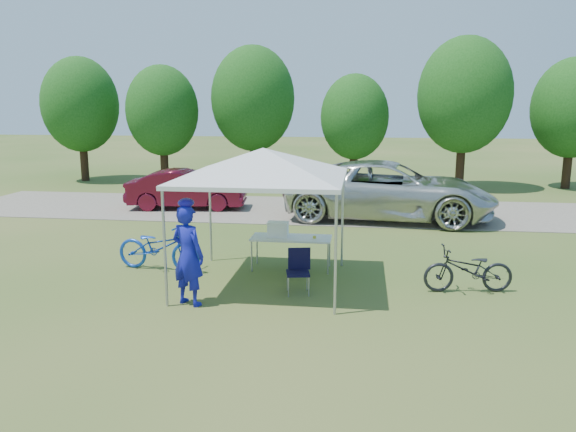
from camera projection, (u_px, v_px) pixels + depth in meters
The scene contains 13 objects.
ground at pixel (264, 283), 11.32m from camera, with size 100.00×100.00×0.00m, color #2D5119.
gravel_strip at pixel (305, 210), 19.09m from camera, with size 24.00×5.00×0.02m, color gray.
canopy at pixel (263, 152), 10.80m from camera, with size 4.53×4.53×3.00m.
treeline at pixel (313, 104), 24.31m from camera, with size 24.89×4.28×6.30m.
folding_table at pixel (291, 239), 12.20m from camera, with size 1.74×0.72×0.71m.
folding_chair at pixel (299, 267), 10.73m from camera, with size 0.50×0.52×0.85m.
cooler at pixel (278, 229), 12.20m from camera, with size 0.45×0.31×0.33m.
ice_cream_cup at pixel (314, 237), 12.07m from camera, with size 0.07×0.07×0.05m, color gold.
cyclist at pixel (188, 255), 9.98m from camera, with size 0.67×0.44×1.83m, color #1318A2.
bike_blue at pixel (159, 247), 12.15m from camera, with size 0.68×1.94×1.02m, color #1440AF.
bike_dark at pixel (469, 270), 10.73m from camera, with size 0.59×1.70×0.90m, color black.
minivan at pixel (389, 190), 17.43m from camera, with size 2.98×6.47×1.80m, color silver.
sedan at pixel (187, 189), 19.21m from camera, with size 1.40×4.01×1.32m, color #550E1E.
Camera 1 is at (1.92, -10.67, 3.57)m, focal length 35.00 mm.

